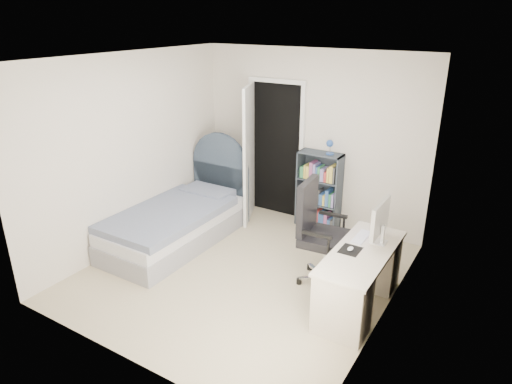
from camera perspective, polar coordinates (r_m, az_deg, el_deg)
The scene contains 8 objects.
room_shell at distance 5.08m, azimuth -1.83°, elevation 2.22°, with size 3.50×3.70×2.60m.
door at distance 6.74m, azimuth 0.31°, elevation 5.19°, with size 0.92×0.77×2.06m.
bed at distance 6.30m, azimuth -9.51°, elevation -3.49°, with size 1.02×2.13×1.31m.
nightstand at distance 7.26m, azimuth -2.38°, elevation 0.70°, with size 0.36×0.36×0.54m.
floor_lamp at distance 6.90m, azimuth -2.94°, elevation 0.95°, with size 0.18×0.18×1.25m.
bookcase at distance 6.61m, azimuth 7.93°, elevation -0.10°, with size 0.62×0.27×1.32m.
desk at distance 4.95m, azimuth 12.89°, elevation -10.21°, with size 0.55×1.37×1.13m.
office_chair at distance 5.19m, azimuth 7.83°, elevation -4.50°, with size 0.64×0.65×1.22m.
Camera 1 is at (2.65, -4.00, 2.92)m, focal length 32.00 mm.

